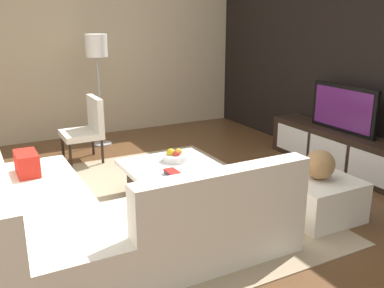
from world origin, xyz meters
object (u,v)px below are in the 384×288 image
coffee_table (175,183)px  accent_chair_near (88,126)px  television (343,109)px  fruit_bowl (175,156)px  media_console (339,150)px  decorative_ball (320,165)px  book_stack (173,173)px  floor_lamp (97,53)px  ottoman (317,198)px  sectional_couch (101,218)px

coffee_table → accent_chair_near: accent_chair_near is taller
television → fruit_bowl: size_ratio=3.58×
media_console → decorative_ball: bearing=-53.9°
decorative_ball → fruit_bowl: bearing=-141.1°
coffee_table → decorative_ball: (1.01, 1.06, 0.34)m
accent_chair_near → media_console: bearing=49.3°
television → accent_chair_near: (-1.85, -2.74, -0.30)m
media_console → coffee_table: bearing=-92.5°
accent_chair_near → television: bearing=49.3°
coffee_table → book_stack: (0.22, -0.12, 0.20)m
media_console → book_stack: (0.12, -2.42, 0.15)m
accent_chair_near → book_stack: (1.96, 0.32, -0.09)m
coffee_table → floor_lamp: bearing=-178.3°
television → coffee_table: 2.37m
fruit_bowl → book_stack: 0.46m
accent_chair_near → ottoman: accent_chair_near is taller
television → book_stack: bearing=-87.2°
floor_lamp → sectional_couch: bearing=-16.8°
television → floor_lamp: bearing=-136.5°
book_stack → floor_lamp: bearing=178.9°
television → coffee_table: size_ratio=0.95×
television → decorative_ball: bearing=-53.9°
media_console → sectional_couch: 3.31m
floor_lamp → decorative_ball: (3.40, 1.13, -0.84)m
decorative_ball → floor_lamp: bearing=-161.6°
sectional_couch → floor_lamp: size_ratio=1.41×
sectional_couch → coffee_table: (-0.60, 0.97, -0.08)m
fruit_bowl → decorative_ball: decorative_ball is taller
fruit_bowl → book_stack: fruit_bowl is taller
sectional_couch → television: bearing=98.7°
sectional_couch → book_stack: size_ratio=10.84×
television → sectional_couch: bearing=-81.3°
television → accent_chair_near: television is taller
coffee_table → ottoman: (1.01, 1.06, -0.00)m
fruit_bowl → book_stack: bearing=-28.9°
accent_chair_near → book_stack: 1.99m
ottoman → book_stack: bearing=-123.7°
book_stack → decorative_ball: bearing=56.3°
coffee_table → accent_chair_near: 1.82m
media_console → fruit_bowl: 2.22m
media_console → accent_chair_near: bearing=-124.0°
ottoman → decorative_ball: decorative_ball is taller
accent_chair_near → decorative_ball: size_ratio=3.05×
decorative_ball → book_stack: decorative_ball is taller
accent_chair_near → decorative_ball: (2.75, 1.50, 0.05)m
floor_lamp → ottoman: bearing=18.4°
television → floor_lamp: floor_lamp is taller
book_stack → media_console: bearing=92.8°
floor_lamp → decorative_ball: size_ratio=5.79×
sectional_couch → accent_chair_near: 2.41m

